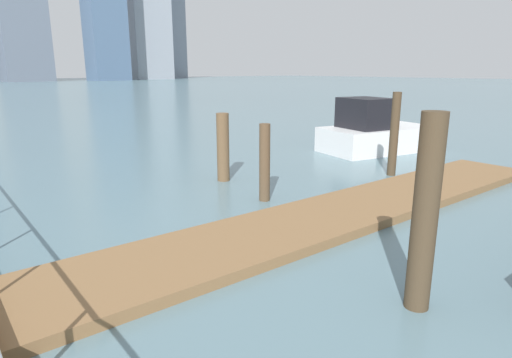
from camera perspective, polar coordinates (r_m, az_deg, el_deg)
ground_plane at (r=16.17m, az=-25.68°, el=2.04°), size 300.00×300.00×0.00m
floating_dock at (r=9.35m, az=11.29°, el=-4.36°), size 14.00×2.00×0.18m
dock_piling_0 at (r=11.98m, az=-4.38°, el=4.18°), size 0.34×0.34×1.88m
dock_piling_3 at (r=13.15m, az=17.77°, el=5.63°), size 0.25×0.25×2.42m
dock_piling_4 at (r=10.08m, az=1.15°, el=2.14°), size 0.26×0.26×1.83m
dock_piling_5 at (r=5.79m, az=21.42°, el=-4.39°), size 0.32×0.32×2.56m
moored_boat_1 at (r=17.03m, az=15.47°, el=5.90°), size 4.68×2.94×2.02m
skyline_tower_6 at (r=162.57m, az=-11.28°, el=20.05°), size 7.78×9.50×40.20m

